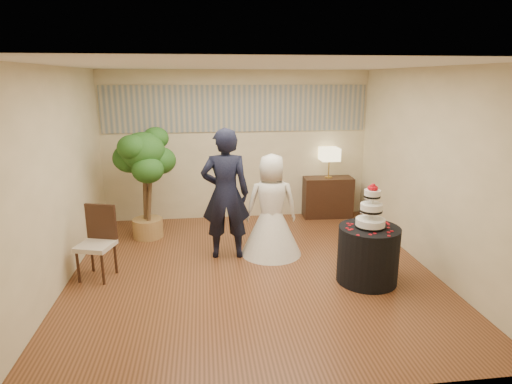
{
  "coord_description": "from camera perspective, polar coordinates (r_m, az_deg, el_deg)",
  "views": [
    {
      "loc": [
        -0.65,
        -5.53,
        2.64
      ],
      "look_at": [
        0.1,
        0.4,
        1.05
      ],
      "focal_mm": 30.0,
      "sensor_mm": 36.0,
      "label": 1
    }
  ],
  "objects": [
    {
      "name": "floor",
      "position": [
        6.16,
        -0.47,
        -10.47
      ],
      "size": [
        5.0,
        5.0,
        0.0
      ],
      "primitive_type": "cube",
      "color": "brown",
      "rests_on": "ground"
    },
    {
      "name": "ceiling",
      "position": [
        5.57,
        -0.53,
        16.54
      ],
      "size": [
        5.0,
        5.0,
        0.0
      ],
      "primitive_type": "cube",
      "color": "white",
      "rests_on": "wall_back"
    },
    {
      "name": "wall_back",
      "position": [
        8.15,
        -2.55,
        6.14
      ],
      "size": [
        5.0,
        0.06,
        2.8
      ],
      "primitive_type": "cube",
      "color": "beige",
      "rests_on": "ground"
    },
    {
      "name": "wall_front",
      "position": [
        3.34,
        4.54,
        -7.0
      ],
      "size": [
        5.0,
        0.06,
        2.8
      ],
      "primitive_type": "cube",
      "color": "beige",
      "rests_on": "ground"
    },
    {
      "name": "wall_left",
      "position": [
        5.96,
        -25.11,
        1.46
      ],
      "size": [
        0.06,
        5.0,
        2.8
      ],
      "primitive_type": "cube",
      "color": "beige",
      "rests_on": "ground"
    },
    {
      "name": "wall_right",
      "position": [
        6.48,
        22.05,
        2.77
      ],
      "size": [
        0.06,
        5.0,
        2.8
      ],
      "primitive_type": "cube",
      "color": "beige",
      "rests_on": "ground"
    },
    {
      "name": "mural_border",
      "position": [
        8.05,
        -2.6,
        11.05
      ],
      "size": [
        4.9,
        0.02,
        0.85
      ],
      "primitive_type": "cube",
      "color": "gray",
      "rests_on": "wall_back"
    },
    {
      "name": "groom",
      "position": [
        6.35,
        -4.09,
        -0.27
      ],
      "size": [
        0.74,
        0.5,
        1.97
      ],
      "primitive_type": "imported",
      "rotation": [
        0.0,
        0.0,
        3.1
      ],
      "color": "black",
      "rests_on": "floor"
    },
    {
      "name": "bride",
      "position": [
        6.48,
        2.08,
        -1.75
      ],
      "size": [
        0.99,
        0.99,
        1.57
      ],
      "primitive_type": "imported",
      "rotation": [
        0.0,
        0.0,
        3.08
      ],
      "color": "white",
      "rests_on": "floor"
    },
    {
      "name": "cake_table",
      "position": [
        5.92,
        14.7,
        -8.06
      ],
      "size": [
        0.93,
        0.93,
        0.76
      ],
      "primitive_type": "cylinder",
      "rotation": [
        0.0,
        0.0,
        -0.18
      ],
      "color": "black",
      "rests_on": "floor"
    },
    {
      "name": "wedding_cake",
      "position": [
        5.7,
        15.14,
        -1.78
      ],
      "size": [
        0.38,
        0.38,
        0.59
      ],
      "primitive_type": null,
      "color": "white",
      "rests_on": "cake_table"
    },
    {
      "name": "console",
      "position": [
        8.48,
        9.52,
        -0.67
      ],
      "size": [
        0.96,
        0.45,
        0.78
      ],
      "primitive_type": "cube",
      "rotation": [
        0.0,
        0.0,
        -0.04
      ],
      "color": "black",
      "rests_on": "floor"
    },
    {
      "name": "table_lamp",
      "position": [
        8.33,
        9.72,
        3.86
      ],
      "size": [
        0.35,
        0.35,
        0.58
      ],
      "primitive_type": null,
      "color": "#D1BF89",
      "rests_on": "console"
    },
    {
      "name": "ficus_tree",
      "position": [
        7.36,
        -14.59,
        1.14
      ],
      "size": [
        1.24,
        1.24,
        1.9
      ],
      "primitive_type": null,
      "rotation": [
        0.0,
        0.0,
        -2.11
      ],
      "color": "#23521A",
      "rests_on": "floor"
    },
    {
      "name": "side_chair",
      "position": [
        6.16,
        -20.64,
        -6.47
      ],
      "size": [
        0.57,
        0.58,
        0.99
      ],
      "primitive_type": null,
      "rotation": [
        0.0,
        0.0,
        -0.29
      ],
      "color": "black",
      "rests_on": "floor"
    }
  ]
}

